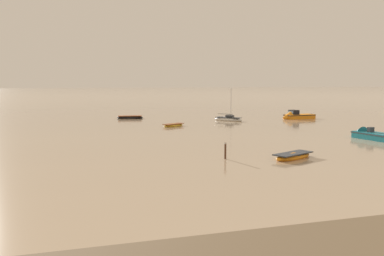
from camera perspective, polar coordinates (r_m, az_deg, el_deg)
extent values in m
cube|color=#197084|center=(53.58, 24.04, -1.19)|extent=(2.95, 5.71, 1.08)
cone|color=#197084|center=(55.51, 21.85, -0.84)|extent=(2.36, 1.97, 2.16)
cube|color=#33383F|center=(53.58, 24.01, -0.76)|extent=(3.01, 5.84, 0.12)
cube|color=#33383F|center=(54.04, 23.42, -0.21)|extent=(0.77, 0.57, 0.60)
ellipsoid|color=white|center=(72.77, 5.04, 1.17)|extent=(4.65, 5.19, 0.92)
cube|color=#33383F|center=(72.73, 5.05, 1.46)|extent=(4.01, 4.46, 0.09)
cube|color=#33383F|center=(72.58, 5.23, 1.65)|extent=(1.52, 1.57, 0.33)
cylinder|color=#B7BABF|center=(72.32, 5.40, 3.51)|extent=(0.09, 0.09, 5.06)
cylinder|color=beige|center=(73.01, 4.59, 1.95)|extent=(1.99, 2.39, 0.18)
ellipsoid|color=orange|center=(38.23, 13.76, -3.86)|extent=(4.70, 3.20, 0.71)
cube|color=#33383F|center=(38.18, 13.77, -3.42)|extent=(4.36, 3.02, 0.09)
cube|color=#33383F|center=(38.19, 13.77, -3.58)|extent=(0.81, 1.37, 0.07)
ellipsoid|color=gold|center=(63.44, -2.58, 0.36)|extent=(3.87, 2.90, 0.59)
cube|color=brown|center=(63.41, -2.58, 0.58)|extent=(3.60, 2.73, 0.08)
cube|color=brown|center=(63.42, -2.58, 0.50)|extent=(0.75, 1.12, 0.06)
ellipsoid|color=black|center=(77.54, -8.55, 1.44)|extent=(4.95, 2.40, 0.75)
cube|color=brown|center=(77.51, -8.56, 1.67)|extent=(4.57, 2.30, 0.10)
cube|color=brown|center=(77.52, -8.55, 1.59)|extent=(0.54, 1.49, 0.07)
cube|color=orange|center=(78.84, 14.61, 1.45)|extent=(5.64, 2.71, 1.08)
cone|color=orange|center=(77.20, 12.89, 1.40)|extent=(1.88, 2.29, 2.16)
cube|color=black|center=(78.77, 14.58, 1.74)|extent=(5.76, 2.76, 0.12)
cube|color=black|center=(78.01, 13.85, 2.13)|extent=(1.45, 1.80, 0.84)
cube|color=#384751|center=(77.63, 13.46, 2.16)|extent=(0.43, 1.65, 0.67)
cube|color=black|center=(80.42, 16.16, 1.62)|extent=(0.37, 0.46, 0.76)
cylinder|color=#503323|center=(36.98, 4.62, -3.28)|extent=(0.18, 0.18, 1.61)
cylinder|color=silver|center=(36.87, 4.63, -2.14)|extent=(0.22, 0.22, 0.08)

